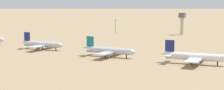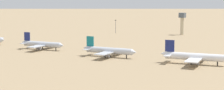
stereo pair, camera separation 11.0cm
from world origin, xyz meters
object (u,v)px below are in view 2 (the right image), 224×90
at_px(parked_jet_navy_5, 194,57).
at_px(control_tower, 182,22).
at_px(parked_jet_teal_4, 109,50).
at_px(parked_jet_navy_3, 42,44).
at_px(light_pole_west, 116,25).

distance_m(parked_jet_navy_5, control_tower, 155.00).
relative_size(parked_jet_teal_4, parked_jet_navy_5, 0.95).
relative_size(parked_jet_navy_3, parked_jet_teal_4, 0.96).
distance_m(parked_jet_navy_3, control_tower, 148.28).
distance_m(parked_jet_teal_4, light_pole_west, 143.17).
xyz_separation_m(parked_jet_navy_5, control_tower, (-68.14, 138.98, 8.12)).
bearing_deg(control_tower, parked_jet_navy_5, -63.88).
height_order(parked_jet_teal_4, parked_jet_navy_5, parked_jet_navy_5).
relative_size(parked_jet_navy_3, control_tower, 1.69).
bearing_deg(light_pole_west, parked_jet_navy_5, -42.78).
xyz_separation_m(parked_jet_navy_5, light_pole_west, (-126.68, 117.22, 3.45)).
xyz_separation_m(parked_jet_navy_3, light_pole_west, (-19.76, 121.11, 3.83)).
bearing_deg(control_tower, parked_jet_navy_3, -105.19).
bearing_deg(parked_jet_teal_4, parked_jet_navy_5, -2.01).
xyz_separation_m(parked_jet_navy_3, parked_jet_teal_4, (55.09, -0.88, 0.15)).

